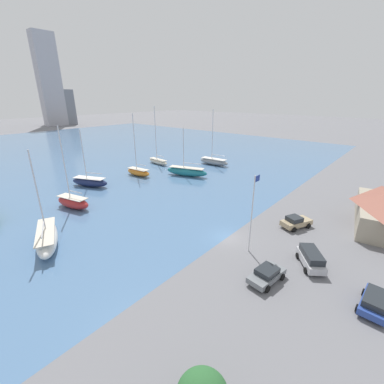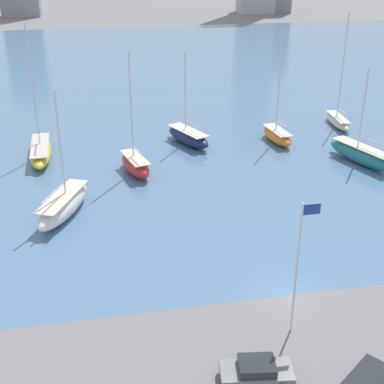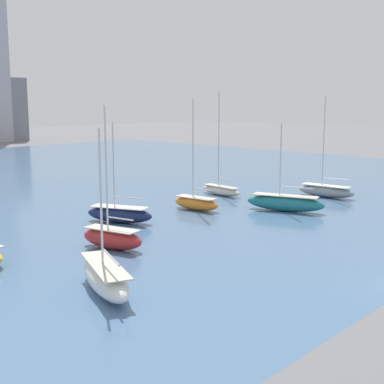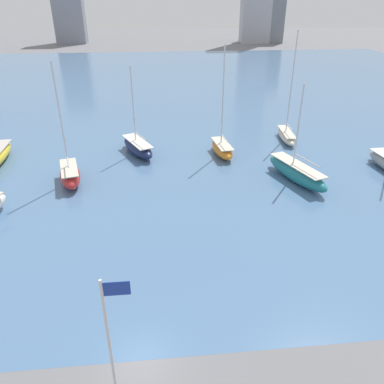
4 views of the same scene
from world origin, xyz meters
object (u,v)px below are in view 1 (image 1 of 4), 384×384
(sailboat_navy, at_px, (90,182))
(parked_sedan_gray, at_px, (267,274))
(flag_pole, at_px, (252,211))
(sailboat_gray, at_px, (214,161))
(parked_pickup_tan, at_px, (296,222))
(parked_wagon_blue, at_px, (376,302))
(sailboat_orange, at_px, (138,172))
(sailboat_white, at_px, (47,238))
(sailboat_cream, at_px, (158,161))
(sailboat_teal, at_px, (187,171))
(sailboat_red, at_px, (73,202))
(parked_suv_silver, at_px, (311,258))

(sailboat_navy, bearing_deg, parked_sedan_gray, -118.88)
(flag_pole, xyz_separation_m, sailboat_gray, (31.74, 28.45, -4.33))
(sailboat_navy, relative_size, parked_pickup_tan, 2.42)
(parked_sedan_gray, xyz_separation_m, parked_wagon_blue, (2.73, -9.01, 0.05))
(parked_pickup_tan, bearing_deg, flag_pole, 102.47)
(flag_pole, distance_m, parked_pickup_tan, 11.01)
(sailboat_orange, bearing_deg, sailboat_navy, 166.03)
(sailboat_white, height_order, sailboat_gray, sailboat_gray)
(sailboat_white, height_order, parked_pickup_tan, sailboat_white)
(flag_pole, height_order, sailboat_gray, sailboat_gray)
(sailboat_white, distance_m, sailboat_navy, 23.32)
(sailboat_white, xyz_separation_m, sailboat_cream, (37.85, 20.78, -0.22))
(parked_pickup_tan, bearing_deg, sailboat_white, 73.64)
(sailboat_teal, distance_m, parked_sedan_gray, 38.51)
(sailboat_navy, bearing_deg, sailboat_red, -156.39)
(sailboat_gray, distance_m, parked_wagon_blue, 52.95)
(sailboat_cream, height_order, parked_suv_silver, sailboat_cream)
(parked_wagon_blue, bearing_deg, parked_pickup_tan, 137.20)
(sailboat_orange, bearing_deg, sailboat_white, -155.91)
(sailboat_gray, height_order, sailboat_red, sailboat_gray)
(parked_sedan_gray, bearing_deg, sailboat_navy, 3.24)
(sailboat_white, distance_m, parked_sedan_gray, 26.92)
(sailboat_navy, bearing_deg, sailboat_white, -155.45)
(flag_pole, height_order, sailboat_teal, sailboat_teal)
(sailboat_teal, relative_size, parked_pickup_tan, 2.31)
(sailboat_red, xyz_separation_m, parked_wagon_blue, (6.80, -42.26, -0.27))
(sailboat_gray, bearing_deg, flag_pole, -142.34)
(sailboat_navy, bearing_deg, parked_pickup_tan, -99.73)
(sailboat_cream, relative_size, sailboat_red, 1.13)
(sailboat_cream, relative_size, sailboat_gray, 1.05)
(flag_pole, height_order, sailboat_white, sailboat_white)
(sailboat_orange, distance_m, parked_wagon_blue, 50.65)
(parked_pickup_tan, relative_size, parked_suv_silver, 1.05)
(sailboat_gray, bearing_deg, sailboat_cream, 123.36)
(flag_pole, height_order, parked_suv_silver, flag_pole)
(sailboat_white, bearing_deg, parked_wagon_blue, -42.92)
(sailboat_navy, xyz_separation_m, parked_sedan_gray, (-3.60, -41.63, -0.25))
(sailboat_white, distance_m, sailboat_red, 11.96)
(sailboat_cream, relative_size, sailboat_orange, 1.08)
(parked_pickup_tan, relative_size, parked_wagon_blue, 1.11)
(sailboat_navy, relative_size, sailboat_red, 0.86)
(flag_pole, distance_m, sailboat_orange, 38.00)
(sailboat_cream, height_order, parked_wagon_blue, sailboat_cream)
(sailboat_cream, height_order, parked_sedan_gray, sailboat_cream)
(flag_pole, xyz_separation_m, sailboat_teal, (18.82, 27.06, -4.21))
(flag_pole, bearing_deg, parked_sedan_gray, -132.93)
(parked_wagon_blue, height_order, parked_suv_silver, parked_suv_silver)
(sailboat_gray, bearing_deg, sailboat_orange, 155.45)
(parked_pickup_tan, height_order, parked_sedan_gray, parked_pickup_tan)
(sailboat_gray, bearing_deg, parked_pickup_tan, -129.81)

